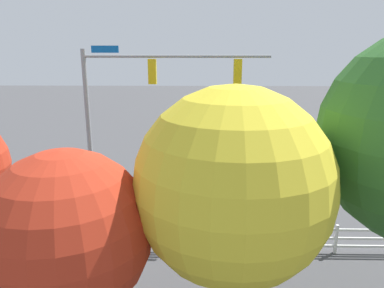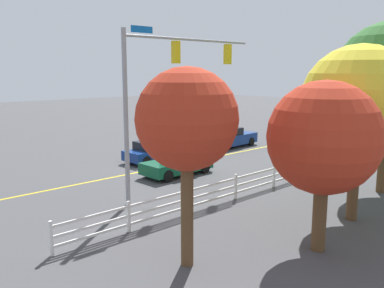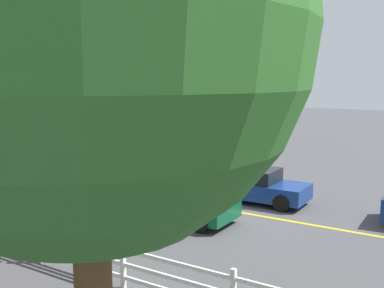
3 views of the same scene
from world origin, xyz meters
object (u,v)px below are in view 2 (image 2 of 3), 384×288
(car_0, at_px, (155,151))
(tree_3, at_px, (187,121))
(car_2, at_px, (178,163))
(tree_4, at_px, (324,138))
(tree_0, at_px, (359,103))
(car_1, at_px, (228,138))

(car_0, relative_size, tree_3, 0.70)
(car_2, relative_size, tree_4, 0.75)
(tree_0, bearing_deg, car_1, -119.87)
(car_0, distance_m, tree_0, 14.13)
(car_2, height_order, tree_0, tree_0)
(tree_0, bearing_deg, tree_4, 9.90)
(car_0, distance_m, tree_3, 14.95)
(car_1, bearing_deg, tree_0, -122.83)
(car_0, bearing_deg, car_2, -109.59)
(car_0, height_order, tree_3, tree_3)
(tree_3, bearing_deg, car_1, -141.08)
(car_2, height_order, tree_4, tree_4)
(car_1, distance_m, car_2, 9.20)
(car_0, xyz_separation_m, tree_0, (0.73, 13.57, 3.88))
(car_1, relative_size, tree_3, 0.83)
(car_2, xyz_separation_m, tree_3, (6.84, 8.45, 3.71))
(tree_0, height_order, tree_4, tree_0)
(car_2, distance_m, tree_0, 10.70)
(car_2, relative_size, tree_3, 0.70)
(car_0, distance_m, tree_4, 15.09)
(car_0, height_order, car_2, car_2)
(car_1, distance_m, tree_3, 19.88)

